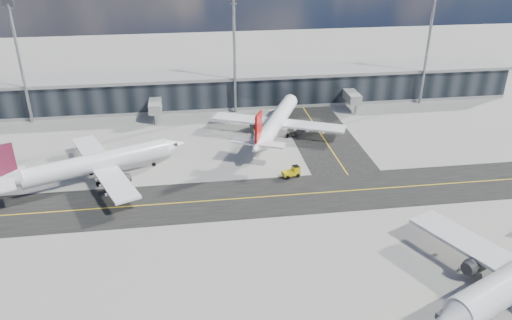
# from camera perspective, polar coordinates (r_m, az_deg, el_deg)

# --- Properties ---
(ground) EXTENTS (300.00, 300.00, 0.00)m
(ground) POSITION_cam_1_polar(r_m,az_deg,el_deg) (86.07, 0.99, -5.57)
(ground) COLOR gray
(ground) RESTS_ON ground
(taxiway_lanes) EXTENTS (180.00, 63.00, 0.03)m
(taxiway_lanes) POSITION_cam_1_polar(r_m,az_deg,el_deg) (95.84, 2.30, -2.07)
(taxiway_lanes) COLOR black
(taxiway_lanes) RESTS_ON ground
(terminal_concourse) EXTENTS (152.00, 19.80, 8.80)m
(terminal_concourse) POSITION_cam_1_polar(r_m,az_deg,el_deg) (134.31, -2.67, 8.15)
(terminal_concourse) COLOR black
(terminal_concourse) RESTS_ON ground
(floodlight_masts) EXTENTS (102.50, 0.70, 28.90)m
(floodlight_masts) POSITION_cam_1_polar(r_m,az_deg,el_deg) (124.55, -2.48, 12.24)
(floodlight_masts) COLOR gray
(floodlight_masts) RESTS_ON ground
(airliner_af) EXTENTS (34.81, 30.08, 10.77)m
(airliner_af) POSITION_cam_1_polar(r_m,az_deg,el_deg) (98.24, -17.98, -0.36)
(airliner_af) COLOR white
(airliner_af) RESTS_ON ground
(airliner_redtail) EXTENTS (29.89, 34.63, 10.76)m
(airliner_redtail) POSITION_cam_1_polar(r_m,az_deg,el_deg) (113.27, 2.36, 4.44)
(airliner_redtail) COLOR white
(airliner_redtail) RESTS_ON ground
(baggage_tug) EXTENTS (3.63, 2.37, 2.10)m
(baggage_tug) POSITION_cam_1_polar(r_m,az_deg,el_deg) (96.20, 4.21, -1.32)
(baggage_tug) COLOR yellow
(baggage_tug) RESTS_ON ground
(service_van) EXTENTS (2.65, 5.64, 1.56)m
(service_van) POSITION_cam_1_polar(r_m,az_deg,el_deg) (115.64, 0.26, 3.44)
(service_van) COLOR white
(service_van) RESTS_ON ground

